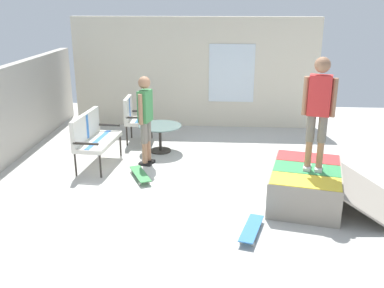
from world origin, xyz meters
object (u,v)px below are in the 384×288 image
object	(u,v)px
skate_ramp	(308,185)
skateboard_spare	(251,229)
patio_table	(160,133)
skateboard_by_bench	(140,174)
patio_chair_near_house	(134,115)
patio_bench	(92,135)
person_watching	(145,114)
person_skater	(319,106)

from	to	relation	value
skate_ramp	skateboard_spare	size ratio (longest dim) A/B	2.52
patio_table	skateboard_by_bench	size ratio (longest dim) A/B	1.11
patio_chair_near_house	skateboard_spare	world-z (taller)	patio_chair_near_house
skate_ramp	patio_table	distance (m)	3.46
skate_ramp	patio_bench	size ratio (longest dim) A/B	1.61
skateboard_by_bench	skate_ramp	bearing A→B (deg)	-104.86
patio_table	person_watching	xyz separation A→B (m)	(-0.74, 0.16, 0.60)
patio_table	person_skater	distance (m)	3.71
skate_ramp	patio_bench	bearing A→B (deg)	70.48
patio_bench	patio_chair_near_house	size ratio (longest dim) A/B	1.27
person_watching	skateboard_spare	bearing A→B (deg)	-143.70
patio_chair_near_house	person_skater	distance (m)	4.53
skateboard_by_bench	person_watching	bearing A→B (deg)	0.19
skate_ramp	patio_chair_near_house	bearing A→B (deg)	49.46
skateboard_spare	patio_table	bearing A→B (deg)	27.46
person_skater	skateboard_by_bench	distance (m)	3.31
patio_table	person_skater	xyz separation A→B (m)	(-2.27, -2.69, 1.17)
patio_chair_near_house	patio_table	size ratio (longest dim) A/B	1.13
skate_ramp	person_watching	xyz separation A→B (m)	(1.49, 2.81, 0.72)
patio_table	skateboard_by_bench	distance (m)	1.53
patio_bench	person_watching	xyz separation A→B (m)	(0.13, -1.01, 0.39)
person_skater	skateboard_spare	world-z (taller)	person_skater
patio_table	skate_ramp	bearing A→B (deg)	-130.10
patio_bench	skateboard_by_bench	size ratio (longest dim) A/B	1.60
person_skater	skateboard_by_bench	bearing A→B (deg)	74.56
patio_table	person_skater	bearing A→B (deg)	-130.17
person_watching	person_skater	distance (m)	3.29
person_skater	skateboard_spare	bearing A→B (deg)	136.37
skateboard_by_bench	skateboard_spare	size ratio (longest dim) A/B	0.98
patio_bench	person_skater	xyz separation A→B (m)	(-1.40, -3.86, 0.96)
skate_ramp	patio_bench	world-z (taller)	patio_bench
patio_bench	skateboard_spare	distance (m)	3.80
patio_chair_near_house	person_skater	size ratio (longest dim) A/B	0.59
person_watching	skateboard_by_bench	size ratio (longest dim) A/B	2.12
person_skater	patio_table	bearing A→B (deg)	49.83
person_watching	skateboard_spare	distance (m)	3.30
skate_ramp	person_skater	bearing A→B (deg)	-134.18
skateboard_spare	patio_chair_near_house	bearing A→B (deg)	31.39
person_skater	skateboard_spare	xyz separation A→B (m)	(-1.03, 0.98, -1.49)
skateboard_by_bench	patio_bench	bearing A→B (deg)	58.94
patio_chair_near_house	patio_table	bearing A→B (deg)	-132.23
skate_ramp	person_skater	xyz separation A→B (m)	(-0.04, -0.04, 1.29)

